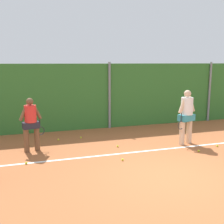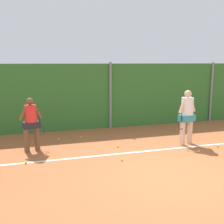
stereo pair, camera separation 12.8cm
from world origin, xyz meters
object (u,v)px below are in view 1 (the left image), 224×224
object	(u,v)px
tennis_ball_8	(118,146)
tennis_ball_9	(123,160)
tennis_ball_1	(81,137)
tennis_ball_2	(217,146)
tennis_ball_3	(199,151)
player_midcourt	(31,122)
tennis_ball_7	(58,140)
tennis_ball_4	(26,163)
player_foreground_near	(186,114)

from	to	relation	value
tennis_ball_8	tennis_ball_9	size ratio (longest dim) A/B	1.00
tennis_ball_1	tennis_ball_8	size ratio (longest dim) A/B	1.00
tennis_ball_1	tennis_ball_2	bearing A→B (deg)	-29.59
tennis_ball_2	tennis_ball_3	distance (m)	0.95
player_midcourt	tennis_ball_7	bearing A→B (deg)	34.00
player_midcourt	tennis_ball_4	distance (m)	1.46
tennis_ball_3	tennis_ball_4	xyz separation A→B (m)	(-5.15, 0.50, 0.00)
tennis_ball_7	tennis_ball_9	size ratio (longest dim) A/B	1.00
player_foreground_near	tennis_ball_1	distance (m)	3.85
player_midcourt	tennis_ball_4	xyz separation A→B (m)	(-0.19, -1.12, -0.91)
player_foreground_near	tennis_ball_8	bearing A→B (deg)	-25.14
player_foreground_near	tennis_ball_2	distance (m)	1.44
tennis_ball_2	tennis_ball_7	xyz separation A→B (m)	(-4.95, 2.30, 0.00)
tennis_ball_4	tennis_ball_9	distance (m)	2.67
tennis_ball_7	tennis_ball_9	bearing A→B (deg)	-59.76
tennis_ball_2	tennis_ball_9	world-z (taller)	same
tennis_ball_4	tennis_ball_7	world-z (taller)	same
player_midcourt	tennis_ball_1	bearing A→B (deg)	17.53
tennis_ball_4	tennis_ball_2	bearing A→B (deg)	-2.12
tennis_ball_4	tennis_ball_7	distance (m)	2.35
tennis_ball_4	player_foreground_near	bearing A→B (deg)	4.19
tennis_ball_8	tennis_ball_9	world-z (taller)	same
tennis_ball_4	tennis_ball_8	bearing A→B (deg)	14.06
player_midcourt	tennis_ball_7	xyz separation A→B (m)	(0.91, 0.95, -0.91)
player_midcourt	tennis_ball_8	distance (m)	2.87
tennis_ball_1	tennis_ball_8	xyz separation A→B (m)	(0.96, -1.40, 0.00)
tennis_ball_1	tennis_ball_4	bearing A→B (deg)	-132.29
player_foreground_near	tennis_ball_1	xyz separation A→B (m)	(-3.28, 1.74, -1.00)
tennis_ball_3	player_foreground_near	bearing A→B (deg)	85.80
tennis_ball_2	tennis_ball_8	bearing A→B (deg)	163.35
tennis_ball_4	tennis_ball_8	distance (m)	2.98
player_midcourt	tennis_ball_3	distance (m)	5.29
tennis_ball_1	tennis_ball_8	world-z (taller)	same
player_foreground_near	tennis_ball_7	distance (m)	4.56
tennis_ball_3	tennis_ball_7	bearing A→B (deg)	147.56
player_foreground_near	tennis_ball_9	bearing A→B (deg)	2.54
tennis_ball_7	tennis_ball_8	distance (m)	2.24
tennis_ball_3	tennis_ball_8	bearing A→B (deg)	151.68
tennis_ball_9	tennis_ball_1	bearing A→B (deg)	104.66
tennis_ball_8	tennis_ball_1	bearing A→B (deg)	124.51
tennis_ball_1	tennis_ball_3	xyz separation A→B (m)	(3.22, -2.61, 0.00)
player_midcourt	tennis_ball_3	xyz separation A→B (m)	(4.96, -1.62, -0.91)
tennis_ball_2	tennis_ball_3	world-z (taller)	same
tennis_ball_3	tennis_ball_9	xyz separation A→B (m)	(-2.53, -0.03, 0.00)
tennis_ball_2	tennis_ball_4	distance (m)	6.06
player_midcourt	tennis_ball_3	world-z (taller)	player_midcourt
tennis_ball_2	tennis_ball_4	xyz separation A→B (m)	(-6.05, 0.22, 0.00)
player_foreground_near	tennis_ball_1	size ratio (longest dim) A/B	28.00
player_midcourt	tennis_ball_9	xyz separation A→B (m)	(2.43, -1.65, -0.91)
tennis_ball_7	player_midcourt	bearing A→B (deg)	-133.72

